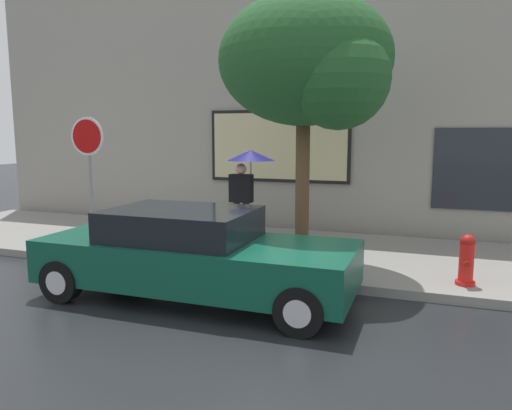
% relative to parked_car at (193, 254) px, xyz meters
% --- Properties ---
extents(ground_plane, '(60.00, 60.00, 0.00)m').
position_rel_parked_car_xyz_m(ground_plane, '(1.24, -0.02, -0.68)').
color(ground_plane, black).
extents(sidewalk, '(20.00, 4.00, 0.15)m').
position_rel_parked_car_xyz_m(sidewalk, '(1.24, 2.98, -0.60)').
color(sidewalk, gray).
rests_on(sidewalk, ground).
extents(building_facade, '(20.00, 0.67, 7.00)m').
position_rel_parked_car_xyz_m(building_facade, '(1.24, 5.48, 2.81)').
color(building_facade, '#9E998E').
rests_on(building_facade, ground).
extents(parked_car, '(4.73, 1.89, 1.36)m').
position_rel_parked_car_xyz_m(parked_car, '(0.00, 0.00, 0.00)').
color(parked_car, '#0F4C38').
rests_on(parked_car, ground).
extents(fire_hydrant, '(0.30, 0.44, 0.80)m').
position_rel_parked_car_xyz_m(fire_hydrant, '(3.89, 1.59, -0.14)').
color(fire_hydrant, red).
rests_on(fire_hydrant, sidewalk).
extents(pedestrian_with_umbrella, '(1.01, 1.01, 1.98)m').
position_rel_parked_car_xyz_m(pedestrian_with_umbrella, '(-0.39, 3.34, 1.05)').
color(pedestrian_with_umbrella, black).
rests_on(pedestrian_with_umbrella, sidewalk).
extents(street_tree, '(3.03, 2.57, 4.73)m').
position_rel_parked_car_xyz_m(street_tree, '(1.29, 1.95, 2.97)').
color(street_tree, '#4C3823').
rests_on(street_tree, sidewalk).
extents(stop_sign, '(0.76, 0.10, 2.65)m').
position_rel_parked_car_xyz_m(stop_sign, '(-3.13, 1.63, 1.35)').
color(stop_sign, gray).
rests_on(stop_sign, sidewalk).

